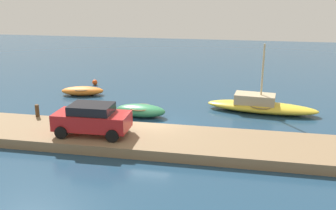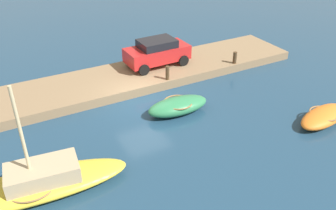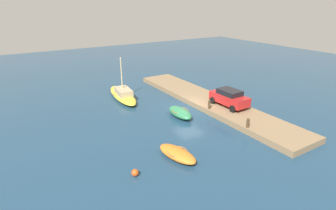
{
  "view_description": "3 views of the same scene",
  "coord_description": "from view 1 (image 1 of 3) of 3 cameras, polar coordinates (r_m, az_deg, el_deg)",
  "views": [
    {
      "loc": [
        5.01,
        -20.08,
        7.62
      ],
      "look_at": [
        0.71,
        1.58,
        0.94
      ],
      "focal_mm": 40.52,
      "sensor_mm": 36.0,
      "label": 1
    },
    {
      "loc": [
        6.76,
        15.24,
        9.53
      ],
      "look_at": [
        -0.41,
        2.09,
        0.76
      ],
      "focal_mm": 38.72,
      "sensor_mm": 36.0,
      "label": 2
    },
    {
      "loc": [
        -19.82,
        14.8,
        9.86
      ],
      "look_at": [
        0.42,
        2.19,
        0.71
      ],
      "focal_mm": 29.11,
      "sensor_mm": 36.0,
      "label": 3
    }
  ],
  "objects": [
    {
      "name": "sailboat_yellow",
      "position": [
        25.41,
        13.7,
        -0.05
      ],
      "size": [
        7.25,
        2.68,
        4.44
      ],
      "rotation": [
        0.0,
        0.0,
        -0.11
      ],
      "color": "gold",
      "rests_on": "ground_plane"
    },
    {
      "name": "mooring_post_west",
      "position": [
        23.5,
        -19.08,
        -0.81
      ],
      "size": [
        0.23,
        0.23,
        0.73
      ],
      "primitive_type": "cylinder",
      "color": "#47331E",
      "rests_on": "dock_platform"
    },
    {
      "name": "rowboat_green",
      "position": [
        23.88,
        -4.14,
        -0.81
      ],
      "size": [
        3.23,
        1.52,
        0.78
      ],
      "rotation": [
        0.0,
        0.0,
        -0.04
      ],
      "color": "#2D7A4C",
      "rests_on": "ground_plane"
    },
    {
      "name": "rowboat_orange",
      "position": [
        29.48,
        -12.73,
        2.1
      ],
      "size": [
        3.36,
        1.87,
        0.65
      ],
      "rotation": [
        0.0,
        0.0,
        0.18
      ],
      "color": "orange",
      "rests_on": "ground_plane"
    },
    {
      "name": "dock_platform",
      "position": [
        19.72,
        -4.35,
        -5.15
      ],
      "size": [
        21.85,
        3.83,
        0.51
      ],
      "primitive_type": "cube",
      "color": "#846B4C",
      "rests_on": "ground_plane"
    },
    {
      "name": "mooring_post_mid_west",
      "position": [
        21.55,
        -8.23,
        -1.49
      ],
      "size": [
        0.21,
        0.21,
        0.8
      ],
      "primitive_type": "cylinder",
      "color": "#47331E",
      "rests_on": "dock_platform"
    },
    {
      "name": "ground_plane",
      "position": [
        22.05,
        -2.62,
        -3.4
      ],
      "size": [
        84.0,
        84.0,
        0.0
      ],
      "primitive_type": "plane",
      "color": "navy"
    },
    {
      "name": "parked_car",
      "position": [
        19.75,
        -11.36,
        -2.02
      ],
      "size": [
        3.85,
        2.0,
        1.6
      ],
      "rotation": [
        0.0,
        0.0,
        0.02
      ],
      "color": "#B21E1E",
      "rests_on": "dock_platform"
    },
    {
      "name": "marker_buoy",
      "position": [
        32.53,
        -10.95,
        3.38
      ],
      "size": [
        0.44,
        0.44,
        0.44
      ],
      "primitive_type": "sphere",
      "color": "#E54C19",
      "rests_on": "ground_plane"
    }
  ]
}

